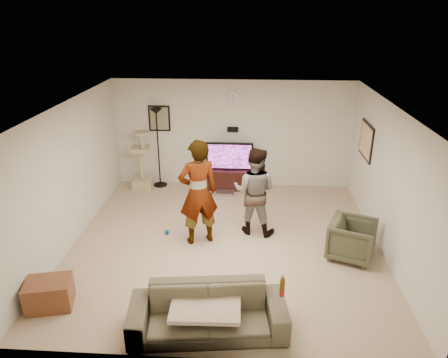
# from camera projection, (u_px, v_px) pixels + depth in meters

# --- Properties ---
(floor) EXTENTS (5.50, 5.50, 0.02)m
(floor) POSITION_uv_depth(u_px,v_px,m) (226.00, 243.00, 7.66)
(floor) COLOR tan
(floor) RESTS_ON ground
(ceiling) EXTENTS (5.50, 5.50, 0.02)m
(ceiling) POSITION_uv_depth(u_px,v_px,m) (226.00, 106.00, 6.70)
(ceiling) COLOR silver
(ceiling) RESTS_ON wall_back
(wall_back) EXTENTS (5.50, 0.04, 2.50)m
(wall_back) POSITION_uv_depth(u_px,v_px,m) (233.00, 134.00, 9.72)
(wall_back) COLOR silver
(wall_back) RESTS_ON floor
(wall_front) EXTENTS (5.50, 0.04, 2.50)m
(wall_front) POSITION_uv_depth(u_px,v_px,m) (211.00, 273.00, 4.64)
(wall_front) COLOR silver
(wall_front) RESTS_ON floor
(wall_left) EXTENTS (0.04, 5.50, 2.50)m
(wall_left) POSITION_uv_depth(u_px,v_px,m) (69.00, 175.00, 7.34)
(wall_left) COLOR silver
(wall_left) RESTS_ON floor
(wall_right) EXTENTS (0.04, 5.50, 2.50)m
(wall_right) POSITION_uv_depth(u_px,v_px,m) (389.00, 183.00, 7.02)
(wall_right) COLOR silver
(wall_right) RESTS_ON floor
(wall_clock) EXTENTS (0.26, 0.04, 0.26)m
(wall_clock) POSITION_uv_depth(u_px,v_px,m) (233.00, 98.00, 9.37)
(wall_clock) COLOR silver
(wall_clock) RESTS_ON wall_back
(wall_speaker) EXTENTS (0.25, 0.10, 0.10)m
(wall_speaker) POSITION_uv_depth(u_px,v_px,m) (233.00, 129.00, 9.62)
(wall_speaker) COLOR black
(wall_speaker) RESTS_ON wall_back
(picture_back) EXTENTS (0.42, 0.03, 0.52)m
(picture_back) POSITION_uv_depth(u_px,v_px,m) (159.00, 118.00, 9.67)
(picture_back) COLOR gray
(picture_back) RESTS_ON wall_back
(picture_right) EXTENTS (0.03, 0.78, 0.62)m
(picture_right) POSITION_uv_depth(u_px,v_px,m) (366.00, 141.00, 8.40)
(picture_right) COLOR #FDA77A
(picture_right) RESTS_ON wall_right
(tv_stand) EXTENTS (1.14, 0.45, 0.48)m
(tv_stand) POSITION_uv_depth(u_px,v_px,m) (229.00, 178.00, 9.88)
(tv_stand) COLOR black
(tv_stand) RESTS_ON floor
(console_box) EXTENTS (0.40, 0.30, 0.07)m
(console_box) POSITION_uv_depth(u_px,v_px,m) (225.00, 193.00, 9.60)
(console_box) COLOR #B3B2B7
(console_box) RESTS_ON floor
(tv) EXTENTS (1.08, 0.08, 0.64)m
(tv) POSITION_uv_depth(u_px,v_px,m) (230.00, 156.00, 9.67)
(tv) COLOR black
(tv) RESTS_ON tv_stand
(tv_screen) EXTENTS (0.99, 0.01, 0.56)m
(tv_screen) POSITION_uv_depth(u_px,v_px,m) (229.00, 157.00, 9.63)
(tv_screen) COLOR #DB39DE
(tv_screen) RESTS_ON tv
(floor_lamp) EXTENTS (0.32, 0.32, 1.86)m
(floor_lamp) POSITION_uv_depth(u_px,v_px,m) (158.00, 148.00, 9.76)
(floor_lamp) COLOR black
(floor_lamp) RESTS_ON floor
(cat_tree) EXTENTS (0.47, 0.47, 1.39)m
(cat_tree) POSITION_uv_depth(u_px,v_px,m) (141.00, 159.00, 9.75)
(cat_tree) COLOR tan
(cat_tree) RESTS_ON floor
(person_left) EXTENTS (0.83, 0.69, 1.94)m
(person_left) POSITION_uv_depth(u_px,v_px,m) (198.00, 193.00, 7.34)
(person_left) COLOR #9A9B9D
(person_left) RESTS_ON floor
(person_right) EXTENTS (0.94, 0.81, 1.67)m
(person_right) POSITION_uv_depth(u_px,v_px,m) (254.00, 191.00, 7.73)
(person_right) COLOR #325591
(person_right) RESTS_ON floor
(sofa) EXTENTS (2.13, 1.03, 0.60)m
(sofa) POSITION_uv_depth(u_px,v_px,m) (208.00, 312.00, 5.47)
(sofa) COLOR brown
(sofa) RESTS_ON floor
(throw_blanket) EXTENTS (0.92, 0.73, 0.06)m
(throw_blanket) POSITION_uv_depth(u_px,v_px,m) (206.00, 305.00, 5.43)
(throw_blanket) COLOR beige
(throw_blanket) RESTS_ON sofa
(beer_bottle) EXTENTS (0.06, 0.06, 0.25)m
(beer_bottle) POSITION_uv_depth(u_px,v_px,m) (282.00, 288.00, 5.25)
(beer_bottle) COLOR #563407
(beer_bottle) RESTS_ON sofa
(armchair) EXTENTS (0.97, 0.95, 0.68)m
(armchair) POSITION_uv_depth(u_px,v_px,m) (352.00, 239.00, 7.09)
(armchair) COLOR #40402E
(armchair) RESTS_ON floor
(side_table) EXTENTS (0.72, 0.60, 0.42)m
(side_table) POSITION_uv_depth(u_px,v_px,m) (49.00, 294.00, 5.96)
(side_table) COLOR brown
(side_table) RESTS_ON floor
(toy_ball) EXTENTS (0.08, 0.08, 0.08)m
(toy_ball) POSITION_uv_depth(u_px,v_px,m) (167.00, 232.00, 7.92)
(toy_ball) COLOR #065284
(toy_ball) RESTS_ON floor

